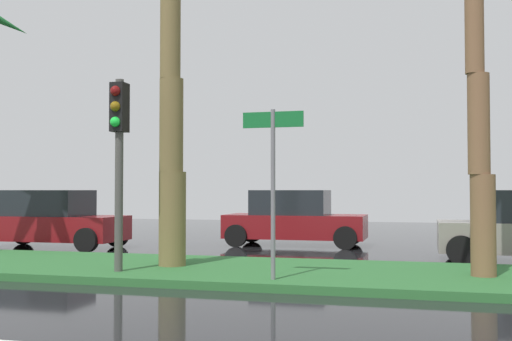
% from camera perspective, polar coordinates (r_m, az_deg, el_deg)
% --- Properties ---
extents(ground_plane, '(90.00, 42.00, 0.10)m').
position_cam_1_polar(ground_plane, '(13.29, 7.78, -9.46)').
color(ground_plane, black).
extents(median_strip, '(85.50, 4.00, 0.15)m').
position_cam_1_polar(median_strip, '(12.29, 7.17, -9.50)').
color(median_strip, '#2D6B33').
rests_on(median_strip, ground_plane).
extents(traffic_signal_median_left, '(0.28, 0.43, 3.73)m').
position_cam_1_polar(traffic_signal_median_left, '(12.33, -12.53, 2.88)').
color(traffic_signal_median_left, '#4C4C47').
rests_on(traffic_signal_median_left, median_strip).
extents(street_name_sign, '(1.10, 0.08, 3.00)m').
position_cam_1_polar(street_name_sign, '(10.92, 1.58, 0.06)').
color(street_name_sign, slate).
rests_on(street_name_sign, median_strip).
extents(car_in_traffic_leading, '(4.30, 2.02, 1.72)m').
position_cam_1_polar(car_in_traffic_leading, '(19.43, -18.34, -4.37)').
color(car_in_traffic_leading, maroon).
rests_on(car_in_traffic_leading, ground_plane).
extents(car_in_traffic_second, '(4.30, 2.02, 1.72)m').
position_cam_1_polar(car_in_traffic_second, '(19.26, 3.51, -4.48)').
color(car_in_traffic_second, maroon).
rests_on(car_in_traffic_second, ground_plane).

